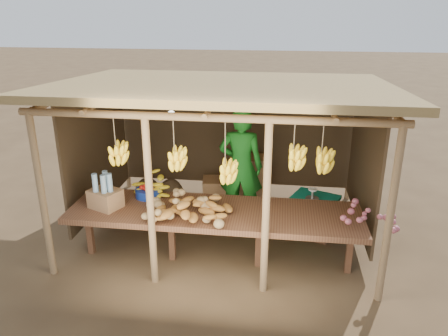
# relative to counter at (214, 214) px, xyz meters

# --- Properties ---
(ground) EXTENTS (60.00, 60.00, 0.00)m
(ground) POSITION_rel_counter_xyz_m (-0.00, 0.95, -0.74)
(ground) COLOR brown
(ground) RESTS_ON ground
(stall_structure) EXTENTS (4.70, 3.50, 2.43)m
(stall_structure) POSITION_rel_counter_xyz_m (0.02, 0.85, 1.17)
(stall_structure) COLOR #94714C
(stall_structure) RESTS_ON ground
(counter) EXTENTS (3.90, 1.05, 0.80)m
(counter) POSITION_rel_counter_xyz_m (0.00, 0.00, 0.00)
(counter) COLOR brown
(counter) RESTS_ON ground
(potato_heap) EXTENTS (1.20, 0.87, 0.37)m
(potato_heap) POSITION_rel_counter_xyz_m (-0.34, -0.20, 0.25)
(potato_heap) COLOR #9A7B4F
(potato_heap) RESTS_ON counter
(sweet_potato_heap) EXTENTS (1.18, 0.95, 0.36)m
(sweet_potato_heap) POSITION_rel_counter_xyz_m (-0.22, -0.29, 0.24)
(sweet_potato_heap) COLOR #A96E2B
(sweet_potato_heap) RESTS_ON counter
(onion_heap) EXTENTS (0.87, 0.61, 0.36)m
(onion_heap) POSITION_rel_counter_xyz_m (1.90, -0.17, 0.24)
(onion_heap) COLOR #AF5561
(onion_heap) RESTS_ON counter
(banana_pile) EXTENTS (0.63, 0.50, 0.35)m
(banana_pile) POSITION_rel_counter_xyz_m (-0.99, 0.44, 0.23)
(banana_pile) COLOR yellow
(banana_pile) RESTS_ON counter
(tomato_basin) EXTENTS (0.35, 0.35, 0.18)m
(tomato_basin) POSITION_rel_counter_xyz_m (-1.01, 0.31, 0.14)
(tomato_basin) COLOR navy
(tomato_basin) RESTS_ON counter
(bottle_box) EXTENTS (0.49, 0.45, 0.50)m
(bottle_box) POSITION_rel_counter_xyz_m (-1.47, -0.10, 0.25)
(bottle_box) COLOR #9C6E46
(bottle_box) RESTS_ON counter
(vendor) EXTENTS (0.71, 0.48, 1.92)m
(vendor) POSITION_rel_counter_xyz_m (0.23, 1.27, 0.22)
(vendor) COLOR #1A771F
(vendor) RESTS_ON ground
(tarp_crate) EXTENTS (0.84, 0.79, 0.80)m
(tarp_crate) POSITION_rel_counter_xyz_m (1.39, 1.02, -0.41)
(tarp_crate) COLOR brown
(tarp_crate) RESTS_ON ground
(carton_stack) EXTENTS (1.21, 0.51, 0.88)m
(carton_stack) POSITION_rel_counter_xyz_m (0.17, 1.94, -0.35)
(carton_stack) COLOR #9C6E46
(carton_stack) RESTS_ON ground
(burlap_sacks) EXTENTS (0.88, 0.46, 0.62)m
(burlap_sacks) POSITION_rel_counter_xyz_m (-1.25, 1.65, -0.47)
(burlap_sacks) COLOR #493722
(burlap_sacks) RESTS_ON ground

